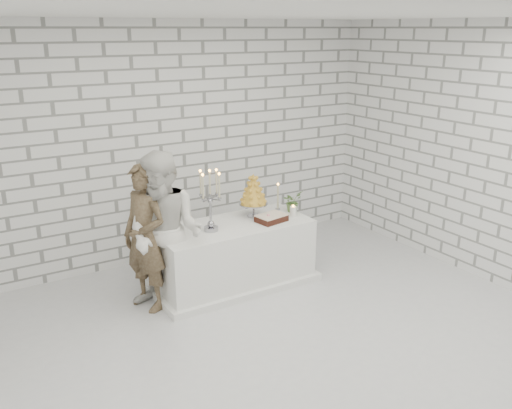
# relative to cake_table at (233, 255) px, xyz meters

# --- Properties ---
(ground) EXTENTS (6.00, 5.00, 0.01)m
(ground) POSITION_rel_cake_table_xyz_m (-0.35, -1.31, -0.38)
(ground) COLOR silver
(ground) RESTS_ON ground
(ceiling) EXTENTS (6.00, 5.00, 0.01)m
(ceiling) POSITION_rel_cake_table_xyz_m (-0.35, -1.31, 2.62)
(ceiling) COLOR white
(ceiling) RESTS_ON ground
(wall_back) EXTENTS (6.00, 0.01, 3.00)m
(wall_back) POSITION_rel_cake_table_xyz_m (-0.35, 1.19, 1.12)
(wall_back) COLOR white
(wall_back) RESTS_ON ground
(wall_right) EXTENTS (0.01, 5.00, 3.00)m
(wall_right) POSITION_rel_cake_table_xyz_m (2.65, -1.31, 1.12)
(wall_right) COLOR white
(wall_right) RESTS_ON ground
(cake_table) EXTENTS (1.80, 0.80, 0.75)m
(cake_table) POSITION_rel_cake_table_xyz_m (0.00, 0.00, 0.00)
(cake_table) COLOR white
(cake_table) RESTS_ON ground
(groom) EXTENTS (0.56, 0.68, 1.60)m
(groom) POSITION_rel_cake_table_xyz_m (-1.05, 0.01, 0.42)
(groom) COLOR #3E2F1E
(groom) RESTS_ON ground
(bride) EXTENTS (1.04, 1.06, 1.72)m
(bride) POSITION_rel_cake_table_xyz_m (-0.88, -0.14, 0.49)
(bride) COLOR silver
(bride) RESTS_ON ground
(candelabra) EXTENTS (0.36, 0.36, 0.70)m
(candelabra) POSITION_rel_cake_table_xyz_m (-0.30, -0.05, 0.72)
(candelabra) COLOR #9998A2
(candelabra) RESTS_ON cake_table
(croquembouche) EXTENTS (0.36, 0.36, 0.53)m
(croquembouche) POSITION_rel_cake_table_xyz_m (0.34, 0.11, 0.64)
(croquembouche) COLOR #B68326
(croquembouche) RESTS_ON cake_table
(chocolate_cake) EXTENTS (0.37, 0.29, 0.08)m
(chocolate_cake) POSITION_rel_cake_table_xyz_m (0.43, -0.15, 0.42)
(chocolate_cake) COLOR black
(chocolate_cake) RESTS_ON cake_table
(pillar_candle) EXTENTS (0.10, 0.10, 0.12)m
(pillar_candle) POSITION_rel_cake_table_xyz_m (0.75, -0.13, 0.44)
(pillar_candle) COLOR white
(pillar_candle) RESTS_ON cake_table
(extra_taper) EXTENTS (0.07, 0.07, 0.32)m
(extra_taper) POSITION_rel_cake_table_xyz_m (0.73, 0.17, 0.54)
(extra_taper) COLOR #C0B996
(extra_taper) RESTS_ON cake_table
(flowers) EXTENTS (0.28, 0.26, 0.26)m
(flowers) POSITION_rel_cake_table_xyz_m (0.85, 0.03, 0.50)
(flowers) COLOR #40673A
(flowers) RESTS_ON cake_table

